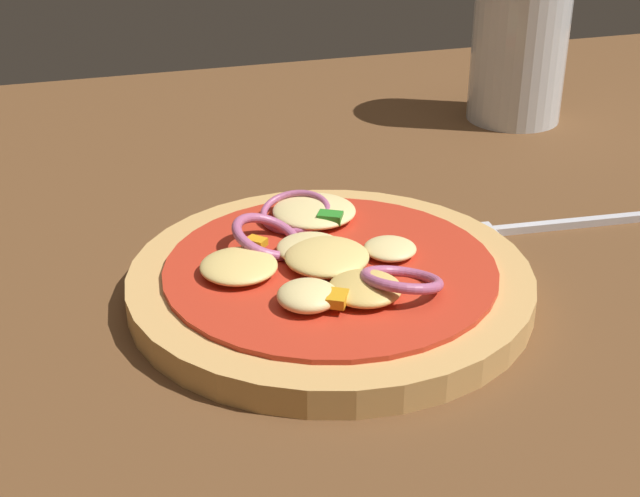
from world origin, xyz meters
name	(u,v)px	position (x,y,z in m)	size (l,w,h in m)	color
dining_table	(321,362)	(0.00, 0.00, 0.02)	(1.21, 1.01, 0.03)	brown
pizza	(329,277)	(0.02, 0.04, 0.04)	(0.22, 0.22, 0.04)	tan
fork	(525,228)	(0.16, 0.08, 0.04)	(0.17, 0.03, 0.01)	silver
beer_glass	(519,47)	(0.26, 0.28, 0.09)	(0.08, 0.08, 0.14)	silver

